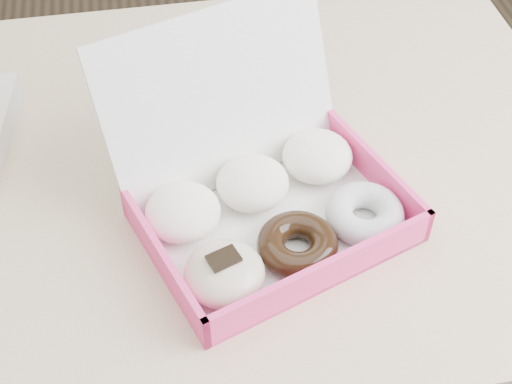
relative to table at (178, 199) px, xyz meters
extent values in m
cube|color=tan|center=(0.00, 0.00, 0.06)|extent=(1.20, 0.80, 0.04)
cylinder|color=tan|center=(0.55, 0.35, -0.32)|extent=(0.05, 0.05, 0.71)
cube|color=white|center=(0.12, -0.14, 0.08)|extent=(0.38, 0.33, 0.01)
cube|color=#FF3C87|center=(0.15, -0.25, 0.10)|extent=(0.30, 0.12, 0.05)
cube|color=white|center=(0.08, -0.04, 0.10)|extent=(0.30, 0.12, 0.05)
cube|color=#FF3C87|center=(-0.03, -0.20, 0.10)|extent=(0.09, 0.22, 0.05)
cube|color=#FF3C87|center=(0.26, -0.09, 0.10)|extent=(0.09, 0.22, 0.05)
cube|color=white|center=(0.07, -0.02, 0.19)|extent=(0.33, 0.19, 0.22)
ellipsoid|color=white|center=(0.00, -0.13, 0.11)|extent=(0.12, 0.12, 0.05)
ellipsoid|color=white|center=(0.10, -0.09, 0.11)|extent=(0.12, 0.12, 0.05)
ellipsoid|color=white|center=(0.19, -0.06, 0.11)|extent=(0.12, 0.12, 0.05)
ellipsoid|color=beige|center=(0.04, -0.23, 0.11)|extent=(0.12, 0.12, 0.05)
cube|color=black|center=(0.04, -0.23, 0.14)|extent=(0.04, 0.04, 0.00)
torus|color=black|center=(0.13, -0.19, 0.10)|extent=(0.13, 0.13, 0.03)
torus|color=silver|center=(0.23, -0.16, 0.10)|extent=(0.13, 0.13, 0.03)
camera|label=1|loc=(-0.01, -0.72, 0.78)|focal=50.00mm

